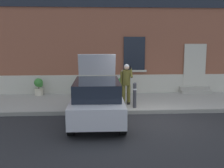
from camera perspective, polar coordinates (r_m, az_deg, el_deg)
ground_plane at (r=10.00m, az=7.50°, el=-7.63°), size 80.00×80.00×0.00m
sidewalk at (r=12.65m, az=5.10°, el=-3.67°), size 24.00×3.60×0.15m
curb_edge at (r=10.87m, az=6.56°, el=-5.84°), size 24.00×0.12×0.15m
building_facade at (r=14.83m, az=3.87°, el=12.43°), size 24.00×1.52×7.50m
entrance_stoop at (r=14.91m, az=16.98°, el=-1.26°), size 1.57×0.64×0.32m
hatchback_car_silver at (r=9.64m, az=-3.16°, el=-3.30°), size 1.83×4.09×2.34m
bollard_near_person at (r=11.07m, az=4.77°, el=-2.14°), size 0.15×0.15×1.04m
person_on_phone at (r=11.53m, az=3.01°, el=0.54°), size 0.51×0.49×1.75m
planter_cream at (r=14.03m, az=-15.07°, el=-0.47°), size 0.44×0.44×0.86m
planter_olive at (r=13.41m, az=-6.77°, el=-0.65°), size 0.44×0.44×0.86m
planter_terracotta at (r=13.67m, az=1.90°, el=-0.41°), size 0.44×0.44×0.86m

